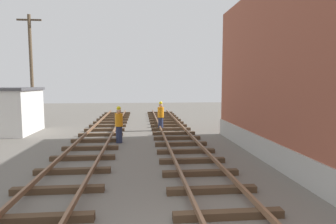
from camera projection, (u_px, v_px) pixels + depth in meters
name	position (u px, v px, depth m)	size (l,w,h in m)	color
control_hut	(9.00, 110.00, 17.11)	(3.00, 3.80, 2.76)	silver
utility_pole_far	(31.00, 67.00, 21.80)	(1.80, 0.24, 8.19)	brown
track_worker_foreground	(161.00, 116.00, 18.14)	(0.40, 0.40, 1.87)	#262D4C
track_worker_distant	(119.00, 125.00, 14.36)	(0.40, 0.40, 1.87)	#262D4C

